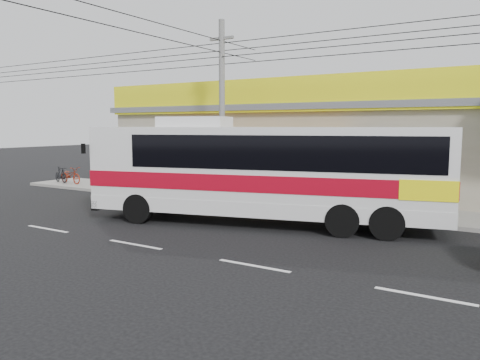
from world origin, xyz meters
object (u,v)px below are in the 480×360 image
object	(u,v)px
motorbike_dark	(61,175)
utility_pole	(222,53)
coach_bus	(268,167)
motorbike_red	(70,175)

from	to	relation	value
motorbike_dark	utility_pole	xyz separation A→B (m)	(11.32, 0.01, 6.07)
coach_bus	motorbike_red	size ratio (longest dim) A/B	6.91
coach_bus	motorbike_red	xyz separation A→B (m)	(-14.67, 3.40, -1.40)
motorbike_red	utility_pole	bearing A→B (deg)	-84.70
coach_bus	utility_pole	bearing A→B (deg)	126.70
utility_pole	motorbike_red	bearing A→B (deg)	179.86
utility_pole	motorbike_dark	bearing A→B (deg)	-179.95
motorbike_red	motorbike_dark	size ratio (longest dim) A/B	1.17
motorbike_red	utility_pole	distance (m)	12.13
motorbike_red	motorbike_dark	bearing A→B (deg)	97.81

